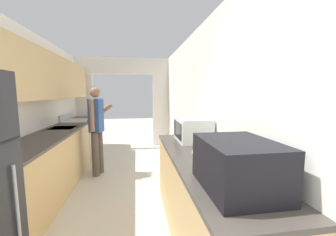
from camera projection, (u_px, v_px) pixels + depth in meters
The scene contains 10 objects.
wall_left at pixel (21, 95), 2.81m from camera, with size 0.38×7.80×2.50m.
wall_right at pixel (210, 114), 2.73m from camera, with size 0.06×7.80×2.50m.
wall_far_with_doorway at pixel (124, 96), 5.77m from camera, with size 2.95×0.06×2.50m.
counter_left at pixel (54, 160), 3.30m from camera, with size 0.62×4.13×0.91m.
counter_right at pixel (202, 200), 2.07m from camera, with size 0.62×2.22×0.91m.
range_oven at pixel (80, 139), 4.78m from camera, with size 0.66×0.76×1.05m.
person at pixel (97, 129), 3.80m from camera, with size 0.52×0.44×1.63m.
suitcase at pixel (237, 164), 1.33m from camera, with size 0.44×0.60×0.32m.
microwave at pixel (192, 129), 2.67m from camera, with size 0.40×0.54×0.30m.
book_stack at pixel (207, 152), 2.02m from camera, with size 0.24×0.28×0.08m.
Camera 1 is at (0.33, -0.50, 1.53)m, focal length 22.00 mm.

